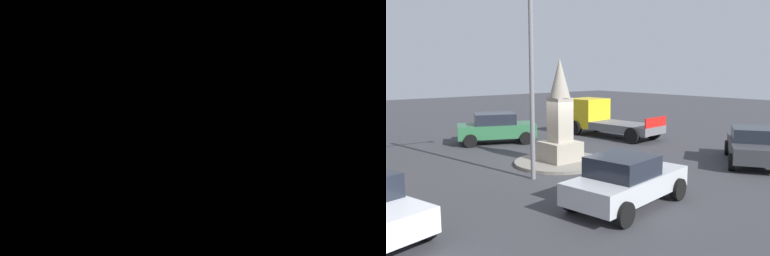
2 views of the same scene
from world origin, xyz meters
The scene contains 9 objects.
ground_plane centered at (0.00, 0.00, 0.00)m, with size 80.00×80.00×0.00m, color #38383D.
traffic_island centered at (0.00, 0.00, 0.06)m, with size 3.65×3.65×0.13m, color gray.
monument centered at (0.00, 0.00, 1.76)m, with size 1.35×1.35×4.06m.
streetlamp centered at (2.11, 1.19, 4.48)m, with size 3.38×0.28×7.40m.
car_white_approaching centered at (7.93, 2.69, 0.75)m, with size 2.70×4.18×1.46m.
car_dark_grey_parked_right centered at (-5.89, 4.94, 0.74)m, with size 4.41×3.63×1.45m.
car_green_passing centered at (-0.33, -5.73, 0.80)m, with size 4.23×3.12×1.54m.
car_silver_far_side centered at (1.74, 5.17, 0.73)m, with size 4.09×2.36×1.44m.
truck_yellow_parked_left centered at (-6.10, -3.94, 0.98)m, with size 2.66×5.76×2.06m.
Camera 1 is at (14.59, -2.83, 5.00)m, focal length 30.98 mm.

